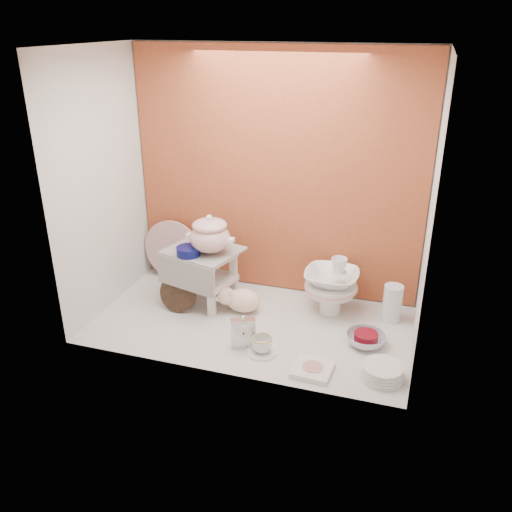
{
  "coord_description": "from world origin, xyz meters",
  "views": [
    {
      "loc": [
        0.84,
        -2.55,
        1.62
      ],
      "look_at": [
        0.02,
        0.02,
        0.42
      ],
      "focal_mm": 37.61,
      "sensor_mm": 36.0,
      "label": 1
    }
  ],
  "objects": [
    {
      "name": "cobalt_bowl",
      "position": [
        -0.4,
        0.06,
        0.38
      ],
      "size": [
        0.16,
        0.16,
        0.05
      ],
      "primitive_type": "cylinder",
      "rotation": [
        0.0,
        0.0,
        0.16
      ],
      "color": "#0A0E4D",
      "rests_on": "step_stool"
    },
    {
      "name": "gold_rim_teacup",
      "position": [
        0.15,
        -0.27,
        0.05
      ],
      "size": [
        0.14,
        0.14,
        0.09
      ],
      "primitive_type": "imported",
      "rotation": [
        0.0,
        0.0,
        0.28
      ],
      "color": "white",
      "rests_on": "teacup_saucer"
    },
    {
      "name": "dinner_plate_stack",
      "position": [
        0.77,
        -0.3,
        0.04
      ],
      "size": [
        0.29,
        0.29,
        0.07
      ],
      "primitive_type": "cylinder",
      "rotation": [
        0.0,
        0.0,
        0.44
      ],
      "color": "white",
      "rests_on": "ground"
    },
    {
      "name": "floral_platter",
      "position": [
        -0.69,
        0.4,
        0.2
      ],
      "size": [
        0.41,
        0.07,
        0.41
      ],
      "primitive_type": null,
      "rotation": [
        0.0,
        0.0,
        -0.06
      ],
      "color": "white",
      "rests_on": "ground"
    },
    {
      "name": "soup_tureen",
      "position": [
        -0.29,
        0.13,
        0.47
      ],
      "size": [
        0.36,
        0.36,
        0.24
      ],
      "primitive_type": null,
      "rotation": [
        0.0,
        0.0,
        -0.38
      ],
      "color": "white",
      "rests_on": "step_stool"
    },
    {
      "name": "lacquer_tray",
      "position": [
        -0.47,
        0.02,
        0.11
      ],
      "size": [
        0.24,
        0.09,
        0.23
      ],
      "primitive_type": null,
      "rotation": [
        0.0,
        0.0,
        -0.03
      ],
      "color": "black",
      "rests_on": "ground"
    },
    {
      "name": "teacup_saucer",
      "position": [
        0.15,
        -0.27,
        0.01
      ],
      "size": [
        0.21,
        0.21,
        0.01
      ],
      "primitive_type": "cylinder",
      "rotation": [
        0.0,
        0.0,
        -0.39
      ],
      "color": "white",
      "rests_on": "ground"
    },
    {
      "name": "step_stool",
      "position": [
        -0.36,
        0.16,
        0.18
      ],
      "size": [
        0.49,
        0.45,
        0.35
      ],
      "primitive_type": null,
      "rotation": [
        0.0,
        0.0,
        -0.26
      ],
      "color": "silver",
      "rests_on": "ground"
    },
    {
      "name": "ground",
      "position": [
        0.0,
        0.0,
        0.0
      ],
      "size": [
        1.8,
        1.8,
        0.0
      ],
      "primitive_type": "plane",
      "color": "silver",
      "rests_on": "ground"
    },
    {
      "name": "clear_glass_vase",
      "position": [
        0.76,
        0.28,
        0.11
      ],
      "size": [
        0.12,
        0.12,
        0.22
      ],
      "primitive_type": "cylinder",
      "rotation": [
        0.0,
        0.0,
        0.12
      ],
      "color": "silver",
      "rests_on": "ground"
    },
    {
      "name": "plush_pig",
      "position": [
        -0.09,
        0.11,
        0.08
      ],
      "size": [
        0.27,
        0.19,
        0.16
      ],
      "primitive_type": "ellipsoid",
      "rotation": [
        0.0,
        0.0,
        0.04
      ],
      "color": "beige",
      "rests_on": "ground"
    },
    {
      "name": "lattice_dish",
      "position": [
        0.43,
        -0.35,
        0.01
      ],
      "size": [
        0.2,
        0.2,
        0.03
      ],
      "primitive_type": "cube",
      "rotation": [
        0.0,
        0.0,
        -0.05
      ],
      "color": "white",
      "rests_on": "ground"
    },
    {
      "name": "niche_shell",
      "position": [
        0.0,
        0.18,
        0.93
      ],
      "size": [
        1.86,
        1.03,
        1.53
      ],
      "color": "#A94C2A",
      "rests_on": "ground"
    },
    {
      "name": "blue_white_vase",
      "position": [
        -0.59,
        0.37,
        0.12
      ],
      "size": [
        0.29,
        0.29,
        0.23
      ],
      "primitive_type": "imported",
      "rotation": [
        0.0,
        0.0,
        -0.36
      ],
      "color": "white",
      "rests_on": "ground"
    },
    {
      "name": "mantel_clock",
      "position": [
        0.03,
        -0.25,
        0.09
      ],
      "size": [
        0.14,
        0.09,
        0.19
      ],
      "primitive_type": "cube",
      "rotation": [
        0.0,
        0.0,
        0.4
      ],
      "color": "silver",
      "rests_on": "ground"
    },
    {
      "name": "crystal_bowl",
      "position": [
        0.66,
        -0.03,
        0.03
      ],
      "size": [
        0.25,
        0.25,
        0.07
      ],
      "primitive_type": "imported",
      "rotation": [
        0.0,
        0.0,
        -0.23
      ],
      "color": "silver",
      "rests_on": "ground"
    },
    {
      "name": "porcelain_tower",
      "position": [
        0.41,
        0.27,
        0.18
      ],
      "size": [
        0.35,
        0.35,
        0.36
      ],
      "primitive_type": null,
      "rotation": [
        0.0,
        0.0,
        0.1
      ],
      "color": "white",
      "rests_on": "ground"
    }
  ]
}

